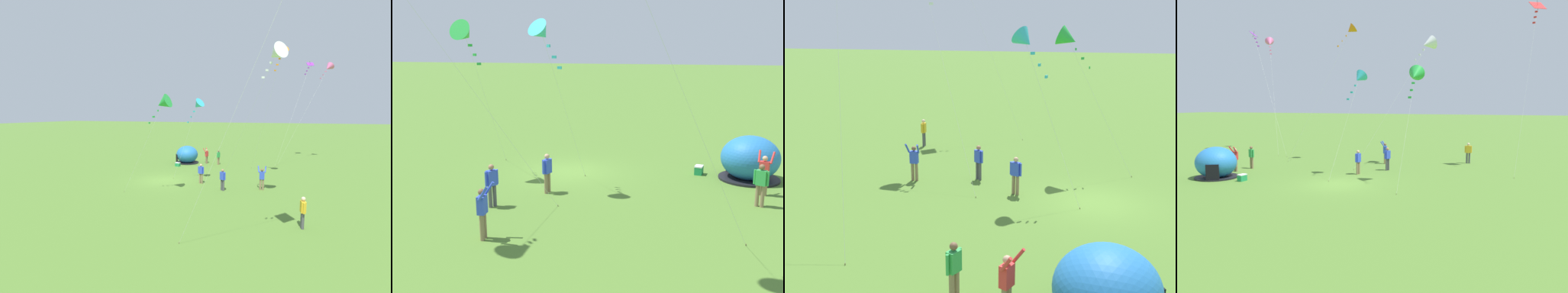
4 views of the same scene
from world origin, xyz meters
The scene contains 15 objects.
ground_plane centered at (0.00, 0.00, 0.00)m, with size 300.00×300.00×0.00m, color #517A2D.
popup_tent centered at (-8.61, -0.86, 1.00)m, with size 2.81×2.81×2.10m.
cooler_box centered at (-6.30, -1.15, 0.22)m, with size 0.44×0.58×0.44m.
person_center_field centered at (-0.09, 3.53, 0.96)m, with size 0.34×0.57×1.72m.
person_watching_sky centered at (-8.73, 3.04, 0.96)m, with size 0.56×0.36×1.72m.
person_far_back centered at (6.73, 11.22, 0.96)m, with size 0.58×0.29×1.72m.
person_with_toddler centered at (1.38, 5.76, 0.96)m, with size 0.40×0.52×1.72m.
person_arms_raised centered at (-8.99, 1.51, 1.00)m, with size 0.71×0.60×1.89m.
person_flying_kite centered at (0.25, 8.66, 1.00)m, with size 0.51×0.68×1.89m.
kite_white centered at (3.56, 9.48, 9.69)m, with size 5.48×5.25×10.36m.
kite_cyan centered at (0.12, 3.30, 6.71)m, with size 1.70×3.39×7.28m.
kite_green centered at (4.29, 2.12, 6.73)m, with size 1.06×4.12×7.37m.
kite_pink centered at (-15.06, 15.10, 11.55)m, with size 5.12×6.22×12.18m.
kite_purple centered at (-15.34, 12.91, 11.69)m, with size 6.40×4.15×12.48m.
kite_orange centered at (-3.22, 9.79, 11.24)m, with size 5.46×3.46×11.80m.
Camera 1 is at (20.95, 10.00, 6.03)m, focal length 24.00 mm.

